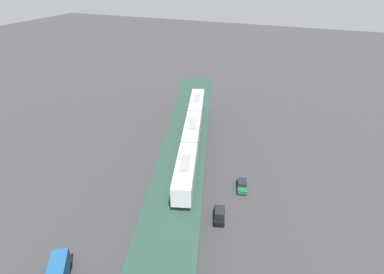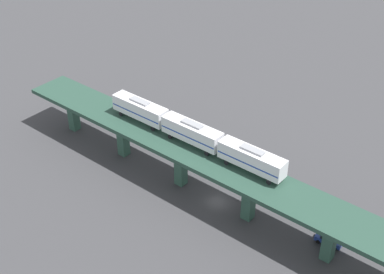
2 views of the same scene
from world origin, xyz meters
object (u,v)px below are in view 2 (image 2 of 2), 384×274
(subway_train, at_px, (192,132))
(street_lamp, at_px, (342,216))
(street_car_blue, at_px, (329,239))
(street_car_green, at_px, (232,158))
(street_car_black, at_px, (255,186))

(subway_train, relative_size, street_lamp, 5.24)
(subway_train, distance_m, street_car_blue, 29.17)
(street_car_blue, distance_m, street_car_green, 26.67)
(subway_train, xyz_separation_m, street_car_blue, (-9.63, 25.49, -10.41))
(street_car_blue, xyz_separation_m, street_car_green, (-0.58, -26.66, 0.00))
(street_car_green, bearing_deg, street_car_blue, 88.76)
(street_car_green, bearing_deg, subway_train, 6.57)
(street_car_green, relative_size, street_car_black, 1.00)
(subway_train, relative_size, street_car_green, 7.72)
(subway_train, bearing_deg, street_car_blue, 110.71)
(subway_train, bearing_deg, street_car_black, 135.56)
(street_car_green, relative_size, street_lamp, 0.68)
(street_car_black, distance_m, street_lamp, 17.56)
(subway_train, xyz_separation_m, street_car_black, (-8.43, 8.26, -10.41))
(street_car_green, xyz_separation_m, street_car_black, (1.79, 9.44, 0.00))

